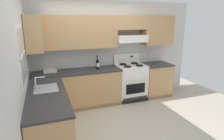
% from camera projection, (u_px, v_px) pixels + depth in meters
% --- Properties ---
extents(ground_plane, '(7.04, 7.04, 0.00)m').
position_uv_depth(ground_plane, '(116.00, 128.00, 3.79)').
color(ground_plane, '#B2AA99').
extents(wall_back, '(4.68, 0.57, 2.55)m').
position_uv_depth(wall_back, '(109.00, 44.00, 4.93)').
color(wall_back, silver).
rests_on(wall_back, ground_plane).
extents(wall_left, '(0.47, 4.00, 2.55)m').
position_uv_depth(wall_left, '(21.00, 66.00, 3.12)').
color(wall_left, silver).
rests_on(wall_left, ground_plane).
extents(counter_back_run, '(3.60, 0.65, 0.91)m').
position_uv_depth(counter_back_run, '(102.00, 86.00, 4.83)').
color(counter_back_run, tan).
rests_on(counter_back_run, ground_plane).
extents(counter_left_run, '(0.63, 1.91, 1.13)m').
position_uv_depth(counter_left_run, '(49.00, 117.00, 3.25)').
color(counter_left_run, tan).
rests_on(counter_left_run, ground_plane).
extents(stove, '(0.76, 0.62, 1.20)m').
position_uv_depth(stove, '(131.00, 82.00, 5.11)').
color(stove, white).
rests_on(stove, ground_plane).
extents(wine_bottle, '(0.08, 0.08, 0.35)m').
position_uv_depth(wine_bottle, '(97.00, 63.00, 4.65)').
color(wine_bottle, black).
rests_on(wine_bottle, counter_back_run).
extents(bowl, '(0.29, 0.22, 0.08)m').
position_uv_depth(bowl, '(50.00, 71.00, 4.41)').
color(bowl, beige).
rests_on(bowl, counter_back_run).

